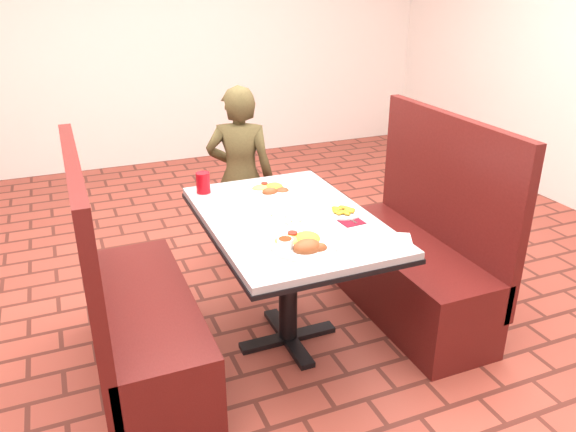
% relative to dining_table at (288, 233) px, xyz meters
% --- Properties ---
extents(dining_table, '(0.81, 1.21, 0.75)m').
position_rel_dining_table_xyz_m(dining_table, '(0.00, 0.00, 0.00)').
color(dining_table, '#A9ACAE').
rests_on(dining_table, ground).
extents(booth_bench_left, '(0.47, 1.20, 1.17)m').
position_rel_dining_table_xyz_m(booth_bench_left, '(-0.80, 0.00, -0.32)').
color(booth_bench_left, '#581714').
rests_on(booth_bench_left, ground).
extents(booth_bench_right, '(0.47, 1.20, 1.17)m').
position_rel_dining_table_xyz_m(booth_bench_right, '(0.80, 0.00, -0.32)').
color(booth_bench_right, '#581714').
rests_on(booth_bench_right, ground).
extents(diner_person, '(0.53, 0.45, 1.23)m').
position_rel_dining_table_xyz_m(diner_person, '(0.08, 1.01, -0.04)').
color(diner_person, brown).
rests_on(diner_person, ground).
extents(near_dinner_plate, '(0.30, 0.30, 0.09)m').
position_rel_dining_table_xyz_m(near_dinner_plate, '(-0.07, -0.35, 0.13)').
color(near_dinner_plate, white).
rests_on(near_dinner_plate, dining_table).
extents(far_dinner_plate, '(0.25, 0.25, 0.06)m').
position_rel_dining_table_xyz_m(far_dinner_plate, '(0.04, 0.35, 0.12)').
color(far_dinner_plate, white).
rests_on(far_dinner_plate, dining_table).
extents(plantain_plate, '(0.19, 0.19, 0.03)m').
position_rel_dining_table_xyz_m(plantain_plate, '(0.27, -0.08, 0.11)').
color(plantain_plate, white).
rests_on(plantain_plate, dining_table).
extents(maroon_napkin, '(0.12, 0.12, 0.00)m').
position_rel_dining_table_xyz_m(maroon_napkin, '(0.26, -0.18, 0.10)').
color(maroon_napkin, '#5C0D1A').
rests_on(maroon_napkin, dining_table).
extents(spoon_utensil, '(0.03, 0.14, 0.00)m').
position_rel_dining_table_xyz_m(spoon_utensil, '(0.26, -0.15, 0.10)').
color(spoon_utensil, silver).
rests_on(spoon_utensil, dining_table).
extents(red_tumbler, '(0.08, 0.08, 0.12)m').
position_rel_dining_table_xyz_m(red_tumbler, '(-0.31, 0.49, 0.15)').
color(red_tumbler, '#B10B14').
rests_on(red_tumbler, dining_table).
extents(paper_napkin, '(0.27, 0.25, 0.01)m').
position_rel_dining_table_xyz_m(paper_napkin, '(0.30, -0.45, 0.10)').
color(paper_napkin, white).
rests_on(paper_napkin, dining_table).
extents(knife_utensil, '(0.02, 0.15, 0.00)m').
position_rel_dining_table_xyz_m(knife_utensil, '(-0.04, -0.34, 0.11)').
color(knife_utensil, silver).
rests_on(knife_utensil, dining_table).
extents(fork_utensil, '(0.08, 0.13, 0.00)m').
position_rel_dining_table_xyz_m(fork_utensil, '(-0.06, -0.35, 0.11)').
color(fork_utensil, silver).
rests_on(fork_utensil, dining_table).
extents(lettuce_shreds, '(0.28, 0.32, 0.00)m').
position_rel_dining_table_xyz_m(lettuce_shreds, '(0.04, 0.06, 0.10)').
color(lettuce_shreds, '#81B046').
rests_on(lettuce_shreds, dining_table).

